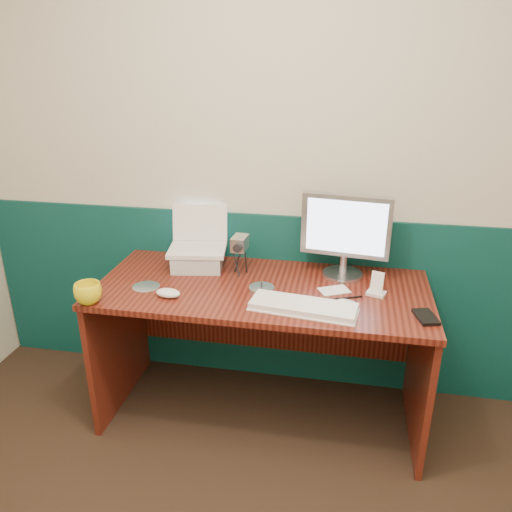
% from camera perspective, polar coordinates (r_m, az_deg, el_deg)
% --- Properties ---
extents(back_wall, '(3.50, 0.04, 2.50)m').
position_cam_1_polar(back_wall, '(2.59, 3.49, 9.95)').
color(back_wall, beige).
rests_on(back_wall, ground).
extents(wainscot, '(3.48, 0.02, 1.00)m').
position_cam_1_polar(wainscot, '(2.83, 3.11, -5.09)').
color(wainscot, '#083637').
rests_on(wainscot, ground).
extents(desk, '(1.60, 0.70, 0.75)m').
position_cam_1_polar(desk, '(2.60, 0.62, -11.00)').
color(desk, '#3D110B').
rests_on(desk, ground).
extents(laptop_riser, '(0.28, 0.25, 0.09)m').
position_cam_1_polar(laptop_riser, '(2.63, -6.66, -0.42)').
color(laptop_riser, silver).
rests_on(laptop_riser, desk).
extents(laptop, '(0.32, 0.27, 0.24)m').
position_cam_1_polar(laptop, '(2.57, -6.82, 2.99)').
color(laptop, silver).
rests_on(laptop, laptop_riser).
extents(monitor, '(0.44, 0.18, 0.43)m').
position_cam_1_polar(monitor, '(2.49, 10.16, 2.31)').
color(monitor, '#AAABAF').
rests_on(monitor, desk).
extents(keyboard, '(0.48, 0.21, 0.03)m').
position_cam_1_polar(keyboard, '(2.21, 5.42, -5.84)').
color(keyboard, white).
rests_on(keyboard, desk).
extents(mouse_right, '(0.12, 0.10, 0.03)m').
position_cam_1_polar(mouse_right, '(2.25, 10.36, -5.40)').
color(mouse_right, white).
rests_on(mouse_right, desk).
extents(mouse_left, '(0.13, 0.08, 0.04)m').
position_cam_1_polar(mouse_left, '(2.34, -10.01, -4.18)').
color(mouse_left, white).
rests_on(mouse_left, desk).
extents(mug, '(0.16, 0.16, 0.10)m').
position_cam_1_polar(mug, '(2.36, -18.65, -4.05)').
color(mug, yellow).
rests_on(mug, desk).
extents(camcorder, '(0.11, 0.15, 0.22)m').
position_cam_1_polar(camcorder, '(2.51, -1.84, 0.29)').
color(camcorder, '#BCBBC0').
rests_on(camcorder, desk).
extents(cd_spindle, '(0.12, 0.12, 0.03)m').
position_cam_1_polar(cd_spindle, '(2.36, 0.64, -3.82)').
color(cd_spindle, silver).
rests_on(cd_spindle, desk).
extents(cd_loose_a, '(0.13, 0.13, 0.00)m').
position_cam_1_polar(cd_loose_a, '(2.47, -12.47, -3.42)').
color(cd_loose_a, '#B6BEC7').
rests_on(cd_loose_a, desk).
extents(pen, '(0.13, 0.06, 0.01)m').
position_cam_1_polar(pen, '(2.34, 10.45, -4.72)').
color(pen, black).
rests_on(pen, desk).
extents(papers, '(0.16, 0.14, 0.00)m').
position_cam_1_polar(papers, '(2.40, 8.92, -3.90)').
color(papers, silver).
rests_on(papers, desk).
extents(dock, '(0.10, 0.08, 0.02)m').
position_cam_1_polar(dock, '(2.40, 13.57, -4.16)').
color(dock, white).
rests_on(dock, desk).
extents(music_player, '(0.06, 0.04, 0.10)m').
position_cam_1_polar(music_player, '(2.37, 13.69, -2.92)').
color(music_player, white).
rests_on(music_player, dock).
extents(pda, '(0.11, 0.15, 0.02)m').
position_cam_1_polar(pda, '(2.25, 18.84, -6.61)').
color(pda, black).
rests_on(pda, desk).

